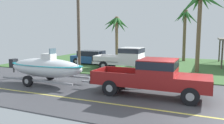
{
  "coord_description": "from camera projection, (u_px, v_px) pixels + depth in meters",
  "views": [
    {
      "loc": [
        0.67,
        -10.46,
        3.1
      ],
      "look_at": [
        -4.44,
        1.29,
        1.43
      ],
      "focal_mm": 35.42,
      "sensor_mm": 36.0,
      "label": 1
    }
  ],
  "objects": [
    {
      "name": "ground",
      "position": [
        197.0,
        72.0,
        17.8
      ],
      "size": [
        36.0,
        22.0,
        0.11
      ],
      "color": "#424247"
    },
    {
      "name": "pickup_truck_towing",
      "position": [
        157.0,
        76.0,
        10.87
      ],
      "size": [
        5.98,
        1.97,
        1.85
      ],
      "color": "maroon",
      "rests_on": "ground"
    },
    {
      "name": "boat_on_trailer",
      "position": [
        46.0,
        67.0,
        13.6
      ],
      "size": [
        6.32,
        2.25,
        2.21
      ],
      "color": "gray",
      "rests_on": "ground"
    },
    {
      "name": "parked_pickup_background",
      "position": [
        131.0,
        58.0,
        18.38
      ],
      "size": [
        5.91,
        1.98,
        1.93
      ],
      "color": "silver",
      "rests_on": "ground"
    },
    {
      "name": "parked_sedan_near",
      "position": [
        93.0,
        58.0,
        22.14
      ],
      "size": [
        4.33,
        1.85,
        1.38
      ],
      "color": "#234C89",
      "rests_on": "ground"
    },
    {
      "name": "palm_tree_near_left",
      "position": [
        199.0,
        10.0,
        17.06
      ],
      "size": [
        3.63,
        3.42,
        6.32
      ],
      "color": "brown",
      "rests_on": "ground"
    },
    {
      "name": "palm_tree_near_right",
      "position": [
        117.0,
        27.0,
        22.17
      ],
      "size": [
        2.71,
        2.96,
        4.8
      ],
      "color": "brown",
      "rests_on": "ground"
    },
    {
      "name": "palm_tree_mid",
      "position": [
        186.0,
        22.0,
        23.86
      ],
      "size": [
        2.77,
        2.88,
        5.73
      ],
      "color": "brown",
      "rests_on": "ground"
    },
    {
      "name": "utility_pole",
      "position": [
        78.0,
        19.0,
        17.68
      ],
      "size": [
        0.24,
        1.8,
        8.16
      ],
      "color": "brown",
      "rests_on": "ground"
    }
  ]
}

